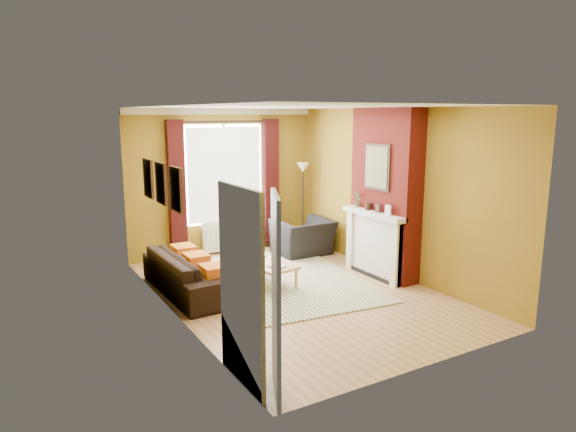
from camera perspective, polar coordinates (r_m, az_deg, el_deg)
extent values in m
plane|color=olive|center=(8.01, 0.91, -8.40)|extent=(5.50, 5.50, 0.00)
cube|color=olive|center=(10.08, -7.18, 3.81)|extent=(3.80, 0.02, 2.80)
cube|color=olive|center=(5.53, 15.84, -2.75)|extent=(3.80, 0.02, 2.80)
cube|color=olive|center=(8.77, 11.63, 2.55)|extent=(0.02, 5.50, 2.80)
cube|color=olive|center=(6.88, -12.73, 0.12)|extent=(0.02, 5.50, 2.80)
cube|color=silver|center=(7.54, 0.98, 12.06)|extent=(3.80, 5.50, 0.01)
cube|color=#4B0F0A|center=(8.66, 10.77, 2.47)|extent=(0.35, 1.40, 2.80)
cube|color=silver|center=(8.71, 9.59, -3.16)|extent=(0.12, 1.30, 1.10)
cube|color=silver|center=(8.56, 9.45, 0.24)|extent=(0.22, 1.40, 0.08)
cube|color=silver|center=(8.28, 12.04, -4.22)|extent=(0.16, 0.14, 1.04)
cube|color=silver|center=(9.14, 7.17, -2.58)|extent=(0.16, 0.14, 1.04)
cube|color=black|center=(8.75, 9.72, -3.76)|extent=(0.06, 0.80, 0.90)
cube|color=black|center=(8.85, 9.53, -6.41)|extent=(0.20, 1.00, 0.06)
cube|color=silver|center=(8.28, 11.07, 0.65)|extent=(0.03, 0.12, 0.16)
cube|color=black|center=(8.47, 9.95, 0.86)|extent=(0.03, 0.10, 0.14)
cylinder|color=black|center=(8.66, 8.89, 1.06)|extent=(0.10, 0.10, 0.12)
cube|color=black|center=(8.48, 9.91, 5.38)|extent=(0.03, 0.60, 0.75)
cube|color=olive|center=(8.47, 9.80, 5.38)|extent=(0.01, 0.52, 0.66)
cube|color=silver|center=(9.96, -7.28, 11.45)|extent=(3.80, 0.08, 0.12)
cube|color=white|center=(10.03, -7.14, 4.64)|extent=(1.60, 0.04, 1.90)
cube|color=white|center=(10.00, -7.05, 4.62)|extent=(1.50, 0.02, 1.80)
cube|color=silver|center=(10.02, -7.09, 4.63)|extent=(0.06, 0.04, 1.90)
cube|color=black|center=(9.64, -12.26, 3.00)|extent=(0.30, 0.16, 2.50)
cube|color=black|center=(10.40, -1.93, 3.85)|extent=(0.30, 0.16, 2.50)
cylinder|color=black|center=(9.89, -7.07, 10.36)|extent=(2.30, 0.05, 0.05)
cube|color=silver|center=(10.18, -6.82, -2.12)|extent=(1.00, 0.10, 0.60)
cube|color=silver|center=(9.96, -9.05, -2.48)|extent=(0.04, 0.03, 0.56)
cube|color=silver|center=(10.00, -8.47, -2.41)|extent=(0.04, 0.03, 0.56)
cube|color=silver|center=(10.04, -7.88, -2.33)|extent=(0.04, 0.03, 0.56)
cube|color=silver|center=(10.08, -7.30, -2.26)|extent=(0.04, 0.03, 0.56)
cube|color=silver|center=(10.12, -6.73, -2.19)|extent=(0.04, 0.03, 0.56)
cube|color=silver|center=(10.17, -6.16, -2.12)|extent=(0.04, 0.03, 0.56)
cube|color=silver|center=(10.21, -5.60, -2.05)|extent=(0.04, 0.03, 0.56)
cube|color=silver|center=(10.25, -5.04, -1.98)|extent=(0.04, 0.03, 0.56)
cube|color=silver|center=(10.30, -4.49, -1.91)|extent=(0.04, 0.03, 0.56)
cube|color=black|center=(6.74, -12.36, 2.92)|extent=(0.04, 0.44, 0.58)
cube|color=orange|center=(6.75, -12.16, 2.94)|extent=(0.01, 0.38, 0.52)
cube|color=black|center=(7.35, -13.93, 3.54)|extent=(0.04, 0.44, 0.58)
cube|color=#308B2E|center=(7.36, -13.74, 3.56)|extent=(0.01, 0.38, 0.52)
cube|color=black|center=(7.98, -15.26, 4.06)|extent=(0.04, 0.44, 0.58)
cube|color=#BF422F|center=(7.98, -15.09, 4.07)|extent=(0.01, 0.38, 0.52)
cube|color=silver|center=(5.14, -5.23, -8.10)|extent=(0.05, 0.94, 2.06)
cube|color=black|center=(5.15, -5.03, -8.07)|extent=(0.02, 0.80, 1.98)
cube|color=silver|center=(4.92, -1.34, -8.96)|extent=(0.37, 0.74, 1.98)
imported|color=#3F7534|center=(8.88, 7.69, 1.84)|extent=(0.14, 0.10, 0.27)
cube|color=#B9520F|center=(7.50, -8.29, -6.00)|extent=(0.34, 0.40, 0.16)
cube|color=#B9520F|center=(8.12, -10.15, -4.70)|extent=(0.34, 0.40, 0.16)
cube|color=#B9520F|center=(8.67, -11.53, -3.72)|extent=(0.34, 0.40, 0.16)
cube|color=#364895|center=(8.51, -0.60, -7.14)|extent=(2.72, 3.54, 0.02)
imported|color=black|center=(8.04, -10.87, -6.22)|extent=(0.89, 2.14, 0.62)
imported|color=black|center=(9.99, 1.69, -2.36)|extent=(1.06, 0.92, 0.68)
cube|color=#D8AF7C|center=(8.23, -2.64, -5.27)|extent=(0.76, 1.22, 0.05)
cylinder|color=#D8AF7C|center=(7.77, -1.63, -7.74)|extent=(0.06, 0.06, 0.33)
cylinder|color=#D8AF7C|center=(8.05, 0.92, -7.06)|extent=(0.06, 0.06, 0.33)
cylinder|color=#D8AF7C|center=(8.55, -5.96, -6.00)|extent=(0.06, 0.06, 0.33)
cylinder|color=#D8AF7C|center=(8.80, -3.51, -5.44)|extent=(0.06, 0.06, 0.33)
cylinder|color=olive|center=(10.01, -5.20, -3.03)|extent=(0.37, 0.37, 0.46)
cylinder|color=black|center=(10.66, 1.63, -3.27)|extent=(0.34, 0.34, 0.03)
cylinder|color=black|center=(10.49, 1.66, 1.03)|extent=(0.03, 0.03, 1.59)
cone|color=beige|center=(10.38, 1.68, 5.41)|extent=(0.34, 0.34, 0.19)
imported|color=#999999|center=(7.88, -1.73, -5.73)|extent=(0.29, 0.33, 0.03)
imported|color=#999999|center=(8.60, -3.81, -4.30)|extent=(0.30, 0.34, 0.02)
imported|color=#999999|center=(8.30, -1.35, -4.61)|extent=(0.13, 0.13, 0.09)
cube|color=#28282B|center=(8.33, -3.18, -4.81)|extent=(0.11, 0.15, 0.02)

